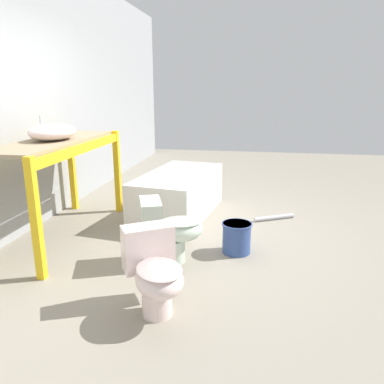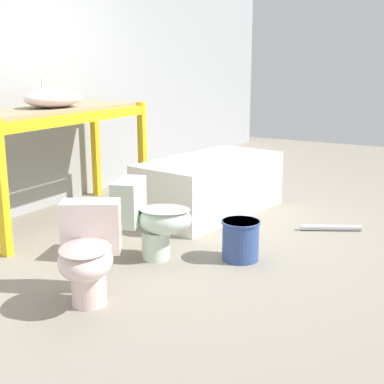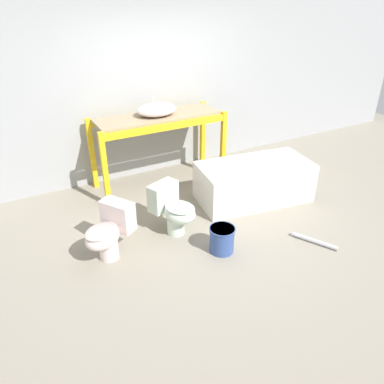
{
  "view_description": "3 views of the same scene",
  "coord_description": "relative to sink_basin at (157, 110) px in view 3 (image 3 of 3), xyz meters",
  "views": [
    {
      "loc": [
        -3.83,
        -0.76,
        1.61
      ],
      "look_at": [
        -0.4,
        -0.15,
        0.64
      ],
      "focal_mm": 35.0,
      "sensor_mm": 36.0,
      "label": 1
    },
    {
      "loc": [
        -3.89,
        -2.2,
        1.51
      ],
      "look_at": [
        -0.32,
        -0.16,
        0.49
      ],
      "focal_mm": 50.0,
      "sensor_mm": 36.0,
      "label": 2
    },
    {
      "loc": [
        -2.29,
        -3.52,
        2.71
      ],
      "look_at": [
        -0.44,
        -0.12,
        0.59
      ],
      "focal_mm": 35.0,
      "sensor_mm": 36.0,
      "label": 3
    }
  ],
  "objects": [
    {
      "name": "bucket_white",
      "position": [
        -0.09,
        -1.95,
        -1.01
      ],
      "size": [
        0.3,
        0.3,
        0.31
      ],
      "color": "#334C8C",
      "rests_on": "ground_plane"
    },
    {
      "name": "warehouse_wall_rear",
      "position": [
        0.21,
        0.51,
        0.43
      ],
      "size": [
        10.8,
        0.08,
        3.2
      ],
      "color": "#9EA0A3",
      "rests_on": "ground_plane"
    },
    {
      "name": "toilet_far",
      "position": [
        -1.25,
        -1.43,
        -0.83
      ],
      "size": [
        0.68,
        0.61,
        0.62
      ],
      "rotation": [
        0.0,
        0.0,
        -1.01
      ],
      "color": "silver",
      "rests_on": "ground_plane"
    },
    {
      "name": "bathtub_main",
      "position": [
        0.96,
        -1.13,
        -0.85
      ],
      "size": [
        1.67,
        0.99,
        0.56
      ],
      "rotation": [
        0.0,
        0.0,
        -0.14
      ],
      "color": "white",
      "rests_on": "ground_plane"
    },
    {
      "name": "sink_basin",
      "position": [
        0.0,
        0.0,
        0.0
      ],
      "size": [
        0.59,
        0.45,
        0.25
      ],
      "color": "silver",
      "rests_on": "shelving_rack"
    },
    {
      "name": "ground_plane",
      "position": [
        0.21,
        -1.36,
        -1.17
      ],
      "size": [
        12.0,
        12.0,
        0.0
      ],
      "primitive_type": "plane",
      "color": "gray"
    },
    {
      "name": "shelving_rack",
      "position": [
        0.02,
        0.01,
        -0.26
      ],
      "size": [
        1.96,
        0.71,
        1.08
      ],
      "color": "yellow",
      "rests_on": "ground_plane"
    },
    {
      "name": "loose_pipe",
      "position": [
        0.97,
        -2.37,
        -1.14
      ],
      "size": [
        0.3,
        0.51,
        0.06
      ],
      "color": "#B7B7BC",
      "rests_on": "ground_plane"
    },
    {
      "name": "toilet_near",
      "position": [
        -0.41,
        -1.34,
        -0.83
      ],
      "size": [
        0.54,
        0.67,
        0.62
      ],
      "rotation": [
        0.0,
        0.0,
        0.35
      ],
      "color": "silver",
      "rests_on": "ground_plane"
    }
  ]
}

